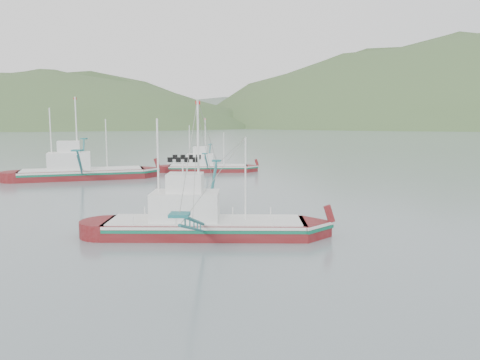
{
  "coord_description": "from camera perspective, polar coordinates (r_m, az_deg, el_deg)",
  "views": [
    {
      "loc": [
        1.55,
        -31.46,
        8.18
      ],
      "look_at": [
        0.0,
        6.0,
        3.2
      ],
      "focal_mm": 35.0,
      "sensor_mm": 36.0,
      "label": 1
    }
  ],
  "objects": [
    {
      "name": "ground",
      "position": [
        32.54,
        -0.44,
        -6.99
      ],
      "size": [
        1200.0,
        1200.0,
        0.0
      ],
      "primitive_type": "plane",
      "color": "slate",
      "rests_on": "ground"
    },
    {
      "name": "main_boat",
      "position": [
        32.6,
        -4.63,
        -4.37
      ],
      "size": [
        13.92,
        25.05,
        10.13
      ],
      "rotation": [
        0.0,
        0.0,
        0.03
      ],
      "color": "#5D0D10",
      "rests_on": "ground"
    },
    {
      "name": "bg_boat_left",
      "position": [
        66.29,
        -18.81,
        2.08
      ],
      "size": [
        16.62,
        28.23,
        11.81
      ],
      "rotation": [
        0.0,
        0.0,
        0.34
      ],
      "color": "#5D0D10",
      "rests_on": "ground"
    },
    {
      "name": "bg_boat_far",
      "position": [
        71.82,
        -4.06,
        1.98
      ],
      "size": [
        12.22,
        21.77,
        8.82
      ],
      "rotation": [
        0.0,
        0.0,
        0.07
      ],
      "color": "#5D0D10",
      "rests_on": "ground"
    },
    {
      "name": "headland_left",
      "position": [
        431.59,
        -22.64,
        5.9
      ],
      "size": [
        448.0,
        308.0,
        210.0
      ],
      "primitive_type": "ellipsoid",
      "color": "#3C582D",
      "rests_on": "ground"
    },
    {
      "name": "ridge_distant",
      "position": [
        592.2,
        5.15,
        6.75
      ],
      "size": [
        960.0,
        400.0,
        240.0
      ],
      "primitive_type": "ellipsoid",
      "color": "slate",
      "rests_on": "ground"
    }
  ]
}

